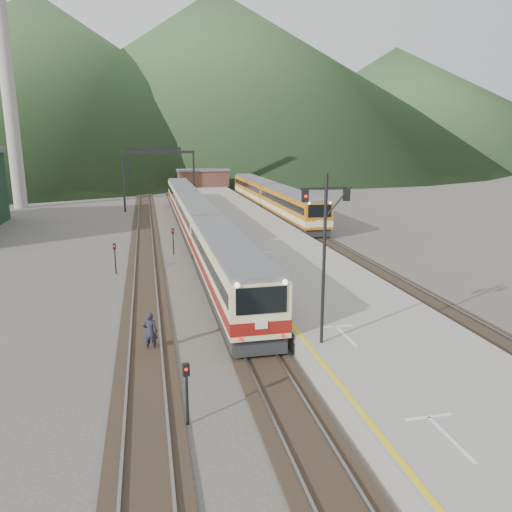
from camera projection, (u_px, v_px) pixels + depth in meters
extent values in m
plane|color=#47423D|center=(306.00, 446.00, 16.01)|extent=(400.00, 400.00, 0.00)
cube|color=black|center=(192.00, 229.00, 54.01)|extent=(2.60, 200.00, 0.12)
cube|color=slate|center=(185.00, 228.00, 53.84)|extent=(0.10, 200.00, 0.14)
cube|color=slate|center=(198.00, 227.00, 54.14)|extent=(0.10, 200.00, 0.14)
cube|color=black|center=(145.00, 230.00, 52.97)|extent=(2.60, 200.00, 0.12)
cube|color=slate|center=(138.00, 230.00, 52.79)|extent=(0.10, 200.00, 0.14)
cube|color=slate|center=(151.00, 229.00, 53.09)|extent=(0.10, 200.00, 0.14)
cube|color=black|center=(294.00, 225.00, 56.41)|extent=(2.60, 200.00, 0.12)
cube|color=slate|center=(287.00, 224.00, 56.23)|extent=(0.10, 200.00, 0.14)
cube|color=slate|center=(300.00, 224.00, 56.53)|extent=(0.10, 200.00, 0.14)
cube|color=gray|center=(246.00, 226.00, 53.17)|extent=(8.00, 100.00, 1.00)
cube|color=black|center=(123.00, 182.00, 65.79)|extent=(0.25, 0.25, 8.00)
cube|color=black|center=(194.00, 180.00, 67.73)|extent=(0.25, 0.25, 8.00)
cube|color=black|center=(158.00, 152.00, 65.88)|extent=(9.30, 0.22, 0.35)
cube|color=black|center=(129.00, 170.00, 89.55)|extent=(0.25, 0.25, 8.00)
cube|color=black|center=(181.00, 169.00, 91.49)|extent=(0.25, 0.25, 8.00)
cube|color=black|center=(154.00, 148.00, 89.64)|extent=(9.30, 0.22, 0.35)
cylinder|color=#9E998E|center=(9.00, 97.00, 66.88)|extent=(1.80, 1.80, 30.00)
cube|color=#4F2F24|center=(203.00, 179.00, 90.75)|extent=(9.00, 4.00, 2.80)
cube|color=slate|center=(203.00, 170.00, 90.39)|extent=(9.40, 4.40, 0.30)
cone|color=#2C4C26|center=(41.00, 80.00, 181.32)|extent=(180.00, 180.00, 60.00)
cone|color=#2C4C26|center=(217.00, 77.00, 232.20)|extent=(220.00, 220.00, 75.00)
cone|color=#2C4C26|center=(393.00, 104.00, 232.75)|extent=(160.00, 160.00, 50.00)
cube|color=beige|center=(227.00, 268.00, 30.39)|extent=(2.74, 18.44, 3.35)
cube|color=beige|center=(196.00, 220.00, 48.39)|extent=(2.74, 18.44, 3.35)
cube|color=beige|center=(182.00, 197.00, 66.40)|extent=(2.74, 18.44, 3.35)
cube|color=#B4680F|center=(292.00, 207.00, 56.86)|extent=(2.82, 18.97, 3.44)
cube|color=#B4680F|center=(255.00, 190.00, 75.36)|extent=(2.82, 18.97, 3.44)
cylinder|color=black|center=(324.00, 261.00, 20.74)|extent=(0.14, 0.14, 7.26)
cube|color=black|center=(326.00, 188.00, 20.04)|extent=(2.20, 0.17, 0.07)
cube|color=black|center=(305.00, 196.00, 19.89)|extent=(0.26, 0.19, 0.50)
cube|color=black|center=(347.00, 195.00, 20.33)|extent=(0.26, 0.19, 0.50)
cylinder|color=black|center=(187.00, 398.00, 16.97)|extent=(0.10, 0.10, 2.00)
cube|color=black|center=(186.00, 370.00, 16.73)|extent=(0.25, 0.20, 0.45)
cylinder|color=black|center=(173.00, 243.00, 41.89)|extent=(0.10, 0.10, 2.00)
cube|color=black|center=(173.00, 231.00, 41.65)|extent=(0.23, 0.18, 0.45)
cylinder|color=black|center=(115.00, 261.00, 35.92)|extent=(0.10, 0.10, 2.00)
cube|color=black|center=(114.00, 247.00, 35.67)|extent=(0.23, 0.18, 0.45)
imported|color=#20212F|center=(150.00, 331.00, 22.95)|extent=(0.75, 0.55, 1.88)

